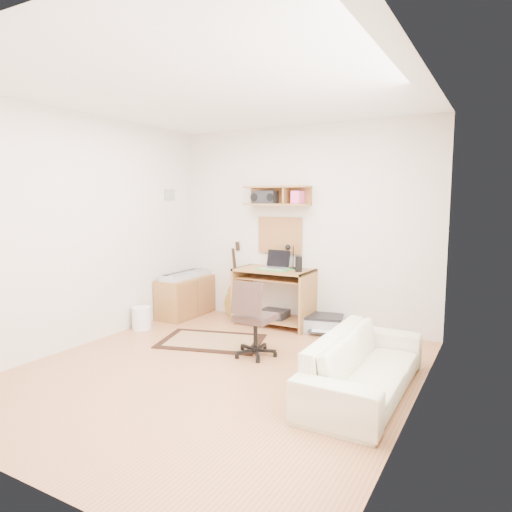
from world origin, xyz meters
The scene contains 22 objects.
floor centered at (0.00, 0.00, -0.01)m, with size 3.60×4.00×0.01m, color #BE7E4F.
ceiling centered at (0.00, 0.00, 2.60)m, with size 3.60×4.00×0.01m, color white.
back_wall centered at (0.00, 2.00, 1.30)m, with size 3.60×0.01×2.60m, color beige.
left_wall centered at (-1.80, 0.00, 1.30)m, with size 0.01×4.00×2.60m, color beige.
right_wall centered at (1.80, 0.00, 1.30)m, with size 0.01×4.00×2.60m, color beige.
wall_shelf centered at (-0.30, 1.88, 1.70)m, with size 0.90×0.25×0.26m, color #A06F38.
cork_board centered at (-0.30, 1.98, 1.17)m, with size 0.64×0.03×0.49m, color #A18450.
wall_photo centered at (-1.79, 1.50, 1.72)m, with size 0.02×0.20×0.15m, color #4C8CBF.
desk centered at (-0.26, 1.73, 0.38)m, with size 1.00×0.55×0.75m, color #A06F38, non-canonical shape.
laptop centered at (-0.24, 1.71, 0.87)m, with size 0.32×0.32×0.25m, color silver, non-canonical shape.
speaker centered at (0.12, 1.68, 0.85)m, with size 0.09×0.09×0.20m, color black.
desk_lamp centered at (-0.05, 1.87, 0.91)m, with size 0.10×0.10×0.31m, color black, non-canonical shape.
pencil_cup centered at (0.05, 1.83, 0.79)m, with size 0.06×0.06×0.09m, color #3561A1.
boombox centered at (-0.47, 1.87, 1.68)m, with size 0.33×0.15×0.17m, color black.
rug centered at (-0.57, 0.73, 0.01)m, with size 1.16×0.77×0.02m, color tan.
task_chair centered at (0.12, 0.56, 0.42)m, with size 0.43×0.43×0.83m, color #362520, non-canonical shape.
cabinet centered at (-1.58, 1.55, 0.28)m, with size 0.40×0.90×0.55m, color #A06F38.
music_keyboard centered at (-1.58, 1.55, 0.59)m, with size 0.26×0.83×0.07m, color #B2B5BA.
guitar centered at (-0.97, 1.86, 0.53)m, with size 0.28×0.18×1.06m, color #A67F33, non-canonical shape.
waste_basket centered at (-1.65, 0.73, 0.14)m, with size 0.24×0.24×0.29m, color white.
printer centered at (0.41, 1.79, 0.09)m, with size 0.50×0.39×0.19m, color #A5A8AA.
sofa centered at (1.38, 0.21, 0.34)m, with size 1.72×0.50×0.67m, color beige.
Camera 1 is at (2.39, -3.49, 1.65)m, focal length 31.81 mm.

